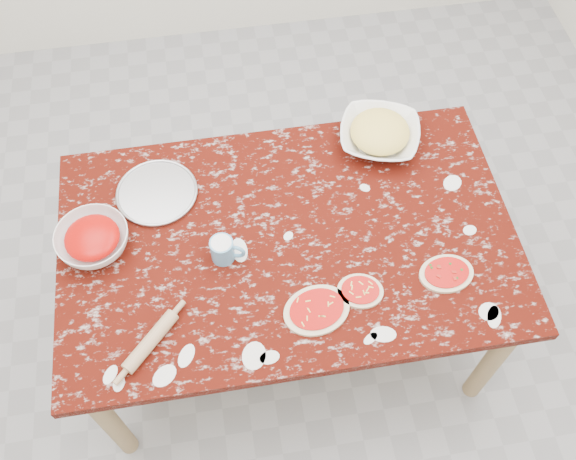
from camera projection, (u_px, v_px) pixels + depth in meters
The scene contains 10 objects.
ground at pixel (288, 324), 2.85m from camera, with size 4.00×4.00×0.00m, color gray.
worktable at pixel (288, 250), 2.29m from camera, with size 1.60×1.00×0.75m.
pizza_tray at pixel (157, 193), 2.31m from camera, with size 0.29×0.29×0.01m, color #B2B2B7.
sauce_bowl at pixel (93, 240), 2.17m from camera, with size 0.25×0.25×0.08m, color white.
cheese_bowl at pixel (379, 135), 2.42m from camera, with size 0.30×0.30×0.07m, color white.
flour_mug at pixel (223, 250), 2.14m from camera, with size 0.12×0.08×0.09m.
pizza_left at pixel (317, 310), 2.06m from camera, with size 0.26×0.22×0.02m.
pizza_mid at pixel (360, 291), 2.10m from camera, with size 0.18×0.16×0.02m.
pizza_right at pixel (446, 273), 2.13m from camera, with size 0.20×0.16×0.02m.
rolling_pin at pixel (151, 341), 1.99m from camera, with size 0.05×0.05×0.23m, color tan.
Camera 1 is at (-0.19, -1.14, 2.64)m, focal length 39.48 mm.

